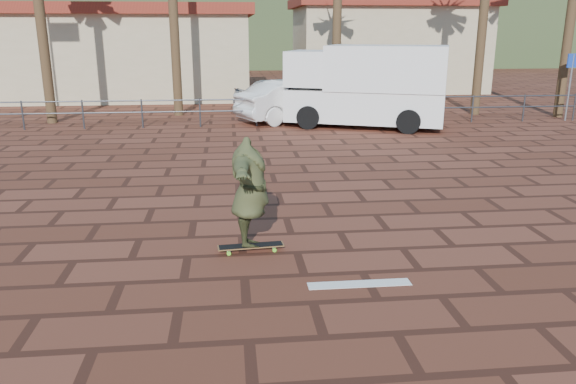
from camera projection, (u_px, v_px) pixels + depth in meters
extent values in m
plane|color=brown|center=(297.00, 253.00, 8.63)|extent=(120.00, 120.00, 0.00)
cube|color=white|center=(359.00, 284.00, 7.56)|extent=(1.40, 0.22, 0.01)
cylinder|color=#47494F|center=(23.00, 115.00, 19.16)|extent=(0.06, 0.06, 1.00)
cylinder|color=#47494F|center=(83.00, 115.00, 19.36)|extent=(0.06, 0.06, 1.00)
cylinder|color=#47494F|center=(142.00, 114.00, 19.56)|extent=(0.06, 0.06, 1.00)
cylinder|color=#47494F|center=(200.00, 113.00, 19.76)|extent=(0.06, 0.06, 1.00)
cylinder|color=#47494F|center=(257.00, 112.00, 19.96)|extent=(0.06, 0.06, 1.00)
cylinder|color=#47494F|center=(312.00, 111.00, 20.16)|extent=(0.06, 0.06, 1.00)
cylinder|color=#47494F|center=(367.00, 110.00, 20.36)|extent=(0.06, 0.06, 1.00)
cylinder|color=#47494F|center=(420.00, 110.00, 20.57)|extent=(0.06, 0.06, 1.00)
cylinder|color=#47494F|center=(472.00, 109.00, 20.77)|extent=(0.06, 0.06, 1.00)
cylinder|color=#47494F|center=(524.00, 108.00, 20.97)|extent=(0.06, 0.06, 1.00)
cylinder|color=#47494F|center=(574.00, 107.00, 21.17)|extent=(0.06, 0.06, 1.00)
cylinder|color=#47494F|center=(256.00, 99.00, 19.84)|extent=(24.00, 0.05, 0.05)
cylinder|color=#47494F|center=(257.00, 111.00, 19.95)|extent=(24.00, 0.05, 0.05)
cylinder|color=brown|center=(41.00, 24.00, 19.81)|extent=(0.36, 0.36, 7.00)
cylinder|color=brown|center=(173.00, 9.00, 21.53)|extent=(0.36, 0.36, 8.20)
cylinder|color=brown|center=(337.00, 32.00, 22.90)|extent=(0.36, 0.36, 6.50)
cylinder|color=brown|center=(484.00, 14.00, 21.84)|extent=(0.36, 0.36, 7.80)
cylinder|color=brown|center=(573.00, 0.00, 21.04)|extent=(0.36, 0.36, 8.80)
cube|color=beige|center=(128.00, 57.00, 28.50)|extent=(12.00, 7.00, 4.00)
cube|color=maroon|center=(125.00, 10.00, 27.87)|extent=(12.60, 7.60, 0.50)
cube|color=beige|center=(386.00, 50.00, 31.75)|extent=(10.00, 6.00, 4.50)
cube|color=maroon|center=(389.00, 3.00, 31.06)|extent=(10.60, 6.60, 0.50)
cube|color=#384C28|center=(237.00, 34.00, 55.58)|extent=(70.00, 18.00, 6.00)
cube|color=#384C28|center=(25.00, 24.00, 58.82)|extent=(35.00, 14.00, 8.00)
cube|color=olive|center=(251.00, 246.00, 8.66)|extent=(1.03, 0.31, 0.02)
cube|color=black|center=(251.00, 245.00, 8.66)|extent=(1.00, 0.29, 0.00)
cube|color=silver|center=(228.00, 249.00, 8.60)|extent=(0.07, 0.17, 0.03)
cube|color=silver|center=(273.00, 246.00, 8.73)|extent=(0.07, 0.17, 0.03)
cylinder|color=#76D92E|center=(229.00, 253.00, 8.51)|extent=(0.07, 0.03, 0.06)
cylinder|color=#76D92E|center=(228.00, 248.00, 8.71)|extent=(0.07, 0.03, 0.06)
cylinder|color=#76D92E|center=(274.00, 250.00, 8.64)|extent=(0.07, 0.03, 0.06)
cylinder|color=#76D92E|center=(272.00, 245.00, 8.84)|extent=(0.07, 0.03, 0.06)
imported|color=#3F4324|center=(250.00, 192.00, 8.42)|extent=(0.68, 2.12, 1.70)
cube|color=white|center=(365.00, 105.00, 19.80)|extent=(5.84, 4.05, 1.10)
cube|color=white|center=(387.00, 68.00, 19.25)|extent=(4.58, 3.63, 1.50)
cube|color=white|center=(313.00, 68.00, 19.95)|extent=(2.31, 2.64, 1.20)
cube|color=black|center=(295.00, 81.00, 20.24)|extent=(0.69, 1.60, 0.65)
cylinder|color=black|center=(308.00, 117.00, 19.39)|extent=(0.85, 0.56, 0.80)
cylinder|color=black|center=(321.00, 109.00, 21.34)|extent=(0.85, 0.56, 0.80)
cylinder|color=black|center=(409.00, 121.00, 18.50)|extent=(0.85, 0.56, 0.80)
cylinder|color=black|center=(413.00, 113.00, 20.45)|extent=(0.85, 0.56, 0.80)
imported|color=silver|center=(283.00, 94.00, 23.81)|extent=(4.45, 2.91, 1.41)
imported|color=white|center=(297.00, 101.00, 21.00)|extent=(4.82, 3.36, 1.51)
cylinder|color=gray|center=(569.00, 88.00, 20.94)|extent=(0.07, 0.07, 2.45)
cube|color=#193FB2|center=(573.00, 61.00, 20.66)|extent=(0.50, 0.15, 0.50)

